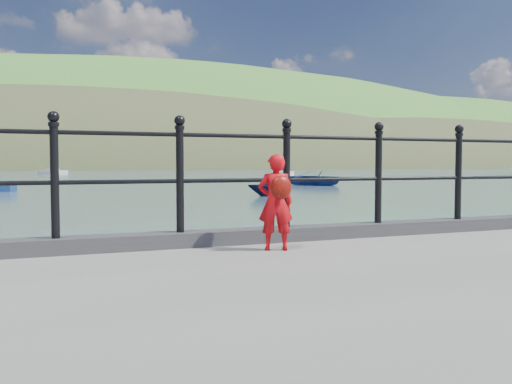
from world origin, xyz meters
name	(u,v)px	position (x,y,z in m)	size (l,w,h in m)	color
ground	(231,332)	(0.00, 0.00, 0.00)	(600.00, 600.00, 0.00)	#2D4251
kerb	(235,237)	(0.00, -0.15, 1.07)	(60.00, 0.30, 0.15)	#28282B
railing	(235,166)	(0.00, -0.15, 1.82)	(18.11, 0.11, 1.20)	black
far_shore	(137,218)	(38.34, 239.41, -22.57)	(830.00, 200.00, 156.00)	#333A21
child	(276,201)	(0.22, -0.72, 1.48)	(0.40, 0.34, 0.95)	red
launch_blue	(315,178)	(20.12, 35.82, 0.61)	(4.20, 5.88, 1.22)	navy
launch_navy	(269,185)	(10.18, 22.76, 0.65)	(2.12, 2.46, 1.29)	black
sailboat_deep	(53,172)	(0.17, 94.94, 0.34)	(4.91, 6.15, 9.09)	beige
sailboat_far	(284,174)	(31.29, 66.54, 0.34)	(5.18, 5.83, 8.81)	white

